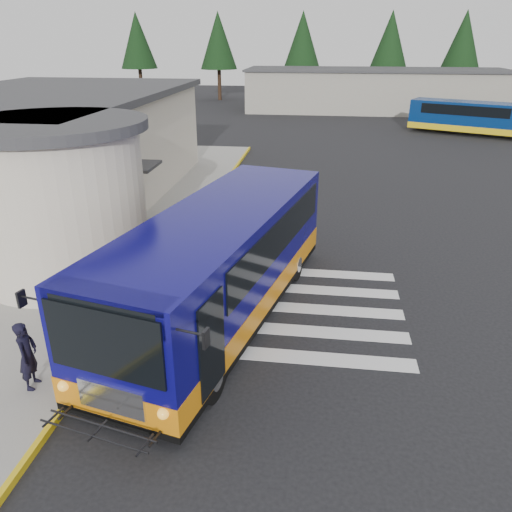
# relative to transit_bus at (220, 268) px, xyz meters

# --- Properties ---
(ground) EXTENTS (140.00, 140.00, 0.00)m
(ground) POSITION_rel_transit_bus_xyz_m (1.56, 1.49, -1.45)
(ground) COLOR black
(ground) RESTS_ON ground
(sidewalk) EXTENTS (10.00, 34.00, 0.15)m
(sidewalk) POSITION_rel_transit_bus_xyz_m (-7.44, 5.49, -1.38)
(sidewalk) COLOR gray
(sidewalk) RESTS_ON ground
(curb_strip) EXTENTS (0.12, 34.00, 0.16)m
(curb_strip) POSITION_rel_transit_bus_xyz_m (-2.49, 5.49, -1.37)
(curb_strip) COLOR yellow
(curb_strip) RESTS_ON ground
(station_building) EXTENTS (12.70, 18.70, 4.80)m
(station_building) POSITION_rel_transit_bus_xyz_m (-9.28, 8.40, 1.11)
(station_building) COLOR #BFB6A2
(station_building) RESTS_ON ground
(crosswalk) EXTENTS (8.00, 5.35, 0.01)m
(crosswalk) POSITION_rel_transit_bus_xyz_m (1.06, 0.69, -1.45)
(crosswalk) COLOR silver
(crosswalk) RESTS_ON ground
(depot_building) EXTENTS (26.40, 8.40, 4.20)m
(depot_building) POSITION_rel_transit_bus_xyz_m (7.56, 43.49, 0.65)
(depot_building) COLOR gray
(depot_building) RESTS_ON ground
(tree_line) EXTENTS (58.40, 4.40, 10.00)m
(tree_line) POSITION_rel_transit_bus_xyz_m (7.85, 51.49, 5.32)
(tree_line) COLOR black
(tree_line) RESTS_ON ground
(transit_bus) EXTENTS (5.50, 11.10, 3.04)m
(transit_bus) POSITION_rel_transit_bus_xyz_m (0.00, 0.00, 0.00)
(transit_bus) COLOR #0B0861
(transit_bus) RESTS_ON ground
(pedestrian_a) EXTENTS (0.45, 0.62, 1.58)m
(pedestrian_a) POSITION_rel_transit_bus_xyz_m (-3.44, -3.74, -0.51)
(pedestrian_a) COLOR black
(pedestrian_a) RESTS_ON sidewalk
(pedestrian_b) EXTENTS (1.05, 1.12, 1.83)m
(pedestrian_b) POSITION_rel_transit_bus_xyz_m (-4.64, 0.69, -0.39)
(pedestrian_b) COLOR black
(pedestrian_b) RESTS_ON sidewalk
(bollard) EXTENTS (0.08, 0.08, 1.02)m
(bollard) POSITION_rel_transit_bus_xyz_m (-2.64, -3.35, -0.79)
(bollard) COLOR black
(bollard) RESTS_ON sidewalk
(far_bus_a) EXTENTS (8.67, 5.73, 2.18)m
(far_bus_a) POSITION_rel_transit_bus_xyz_m (13.68, 30.51, -0.04)
(far_bus_a) COLOR navy
(far_bus_a) RESTS_ON ground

